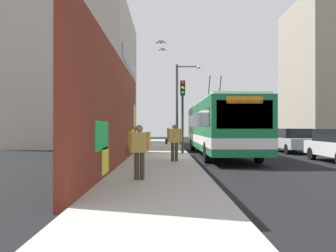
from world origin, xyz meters
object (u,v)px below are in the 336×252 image
traffic_light (183,104)px  street_lamp (180,99)px  parked_car_silver (291,140)px  pedestrian_near_wall (139,148)px  parked_car_dark_gray (262,137)px  city_bus (219,126)px  pedestrian_at_curb (174,139)px

traffic_light → street_lamp: 5.93m
parked_car_silver → pedestrian_near_wall: 15.22m
parked_car_silver → pedestrian_near_wall: size_ratio=3.02×
parked_car_dark_gray → traffic_light: size_ratio=1.17×
city_bus → traffic_light: city_bus is taller
pedestrian_near_wall → street_lamp: size_ratio=0.25×
pedestrian_at_curb → street_lamp: size_ratio=0.27×
pedestrian_at_curb → pedestrian_near_wall: pedestrian_at_curb is taller
pedestrian_near_wall → traffic_light: bearing=-10.7°
parked_car_silver → parked_car_dark_gray: 6.41m
pedestrian_near_wall → parked_car_dark_gray: bearing=-26.2°
parked_car_silver → pedestrian_at_curb: (-7.07, 7.96, 0.30)m
pedestrian_near_wall → pedestrian_at_curb: bearing=-12.9°
pedestrian_at_curb → pedestrian_near_wall: size_ratio=1.06×
city_bus → parked_car_dark_gray: bearing=-30.4°
parked_car_silver → traffic_light: 8.15m
parked_car_dark_gray → traffic_light: bearing=141.4°
pedestrian_at_curb → street_lamp: street_lamp is taller
parked_car_silver → pedestrian_at_curb: pedestrian_at_curb is taller
parked_car_dark_gray → street_lamp: street_lamp is taller
city_bus → traffic_light: (-0.32, 2.15, 1.24)m
parked_car_dark_gray → pedestrian_at_curb: 15.66m
parked_car_silver → pedestrian_at_curb: 10.65m
city_bus → pedestrian_near_wall: city_bus is taller
pedestrian_near_wall → street_lamp: (15.27, -1.90, 2.71)m
parked_car_dark_gray → pedestrian_near_wall: bearing=153.8°
parked_car_dark_gray → traffic_light: 11.97m
traffic_light → parked_car_silver: bearing=-69.3°
pedestrian_near_wall → street_lamp: street_lamp is taller
traffic_light → street_lamp: street_lamp is taller
parked_car_dark_gray → street_lamp: 8.48m
traffic_light → pedestrian_at_curb: bearing=171.9°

